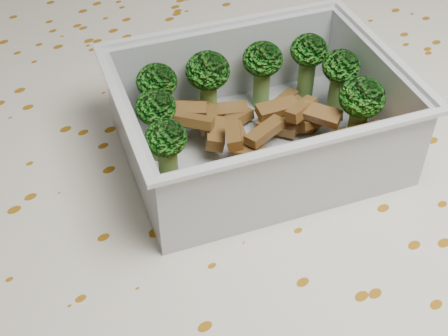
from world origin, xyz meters
TOP-DOWN VIEW (x-y plane):
  - dining_table at (0.00, 0.00)m, footprint 1.40×0.90m
  - tablecloth at (0.00, 0.00)m, footprint 1.46×0.96m
  - lunch_container at (0.05, 0.02)m, footprint 0.24×0.21m
  - broccoli_florets at (0.06, 0.04)m, footprint 0.18×0.14m
  - meat_pile at (0.06, 0.03)m, footprint 0.12×0.11m
  - sausage at (0.04, -0.02)m, footprint 0.17×0.07m

SIDE VIEW (x-z plane):
  - dining_table at x=0.00m, z-range 0.29..1.04m
  - tablecloth at x=0.00m, z-range 0.62..0.81m
  - meat_pile at x=0.06m, z-range 0.76..0.79m
  - sausage at x=0.04m, z-range 0.76..0.79m
  - lunch_container at x=0.05m, z-range 0.74..0.82m
  - broccoli_florets at x=0.06m, z-range 0.77..0.83m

